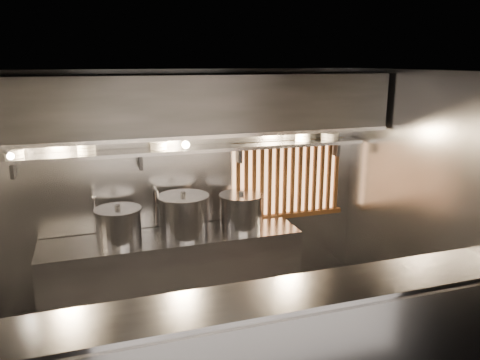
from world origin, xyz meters
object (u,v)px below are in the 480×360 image
pendant_bulb (186,145)px  stock_pot_mid (184,215)px  heat_lamp (7,150)px  stock_pot_left (119,225)px  stock_pot_right (241,211)px

pendant_bulb → stock_pot_mid: 0.82m
heat_lamp → pendant_bulb: size_ratio=1.87×
pendant_bulb → stock_pot_left: bearing=-175.5°
pendant_bulb → stock_pot_right: 1.07m
heat_lamp → stock_pot_left: bearing=16.1°
pendant_bulb → stock_pot_right: size_ratio=0.26×
stock_pot_mid → stock_pot_right: stock_pot_mid is taller
heat_lamp → pendant_bulb: heat_lamp is taller
heat_lamp → stock_pot_mid: size_ratio=0.57×
pendant_bulb → stock_pot_mid: (-0.06, -0.07, -0.82)m
heat_lamp → pendant_bulb: 1.83m
stock_pot_left → stock_pot_right: bearing=0.2°
stock_pot_right → stock_pot_left: bearing=-179.8°
pendant_bulb → stock_pot_mid: size_ratio=0.31×
heat_lamp → stock_pot_left: 1.42m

